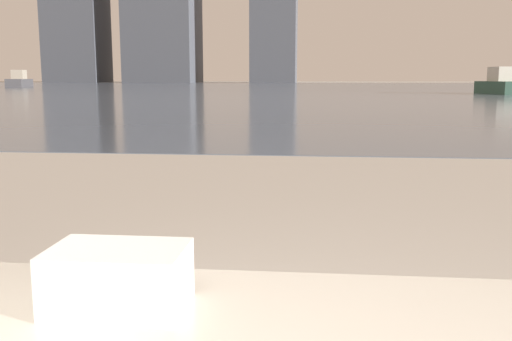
# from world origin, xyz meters

# --- Properties ---
(towel_stack) EXTENTS (0.26, 0.17, 0.12)m
(towel_stack) POSITION_xyz_m (-0.04, 0.77, 0.61)
(towel_stack) COLOR white
(towel_stack) RESTS_ON bathtub
(harbor_water) EXTENTS (180.00, 110.00, 0.01)m
(harbor_water) POSITION_xyz_m (0.00, 62.00, 0.01)
(harbor_water) COLOR slate
(harbor_water) RESTS_ON ground_plane
(harbor_boat_1) EXTENTS (2.05, 4.51, 1.63)m
(harbor_boat_1) POSITION_xyz_m (11.62, 36.06, 0.59)
(harbor_boat_1) COLOR #335647
(harbor_boat_1) RESTS_ON harbor_water
(harbor_boat_3) EXTENTS (2.68, 5.06, 1.81)m
(harbor_boat_3) POSITION_xyz_m (-31.41, 59.18, 0.65)
(harbor_boat_3) COLOR #4C4C51
(harbor_boat_3) RESTS_ON harbor_water
(skyline_tower_1) EXTENTS (13.84, 13.84, 29.13)m
(skyline_tower_1) POSITION_xyz_m (-30.91, 118.00, 14.57)
(skyline_tower_1) COLOR #4C515B
(skyline_tower_1) RESTS_ON ground_plane
(skyline_tower_2) EXTENTS (8.95, 12.25, 24.36)m
(skyline_tower_2) POSITION_xyz_m (-7.88, 118.00, 12.18)
(skyline_tower_2) COLOR #4C515B
(skyline_tower_2) RESTS_ON ground_plane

